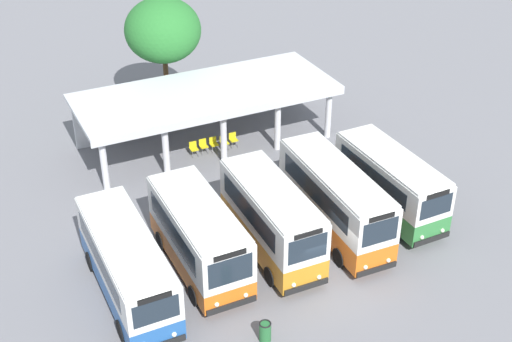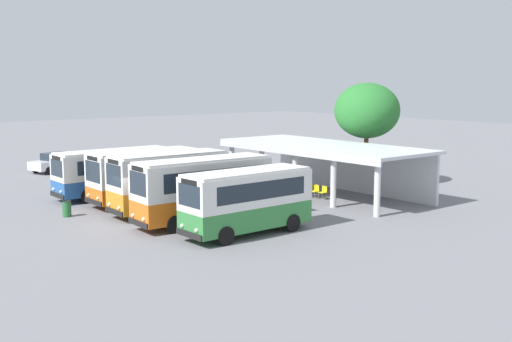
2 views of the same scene
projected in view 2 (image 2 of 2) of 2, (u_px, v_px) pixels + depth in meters
name	position (u px, v px, depth m)	size (l,w,h in m)	color
ground_plane	(137.00, 223.00, 33.73)	(180.00, 180.00, 0.00)	slate
city_bus_nearest_orange	(114.00, 171.00, 41.17)	(2.35, 7.86, 3.09)	black
city_bus_second_in_row	(145.00, 174.00, 38.77)	(2.48, 6.93, 3.33)	black
city_bus_middle_cream	(169.00, 180.00, 35.95)	(2.41, 6.94, 3.49)	black
city_bus_fourth_amber	(203.00, 188.00, 33.38)	(2.42, 7.79, 3.50)	black
city_bus_fifth_blue	(247.00, 199.00, 30.98)	(2.35, 6.96, 3.21)	black
parked_car_flank	(55.00, 162.00, 52.48)	(2.88, 4.37, 1.62)	black
terminal_canopy	(329.00, 155.00, 42.02)	(14.86, 6.02, 3.40)	silver
waiting_chair_end_by_column	(297.00, 186.00, 42.27)	(0.44, 0.44, 0.86)	slate
waiting_chair_second_from_end	(304.00, 187.00, 41.83)	(0.44, 0.44, 0.86)	slate
waiting_chair_middle_seat	(310.00, 189.00, 41.32)	(0.44, 0.44, 0.86)	slate
waiting_chair_fourth_seat	(315.00, 190.00, 40.78)	(0.44, 0.44, 0.86)	slate
waiting_chair_fifth_seat	(323.00, 191.00, 40.36)	(0.44, 0.44, 0.86)	slate
roadside_tree_behind_canopy	(367.00, 111.00, 44.88)	(4.67, 4.67, 7.44)	brown
litter_bin_apron	(67.00, 209.00, 35.22)	(0.49, 0.49, 0.90)	#266633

